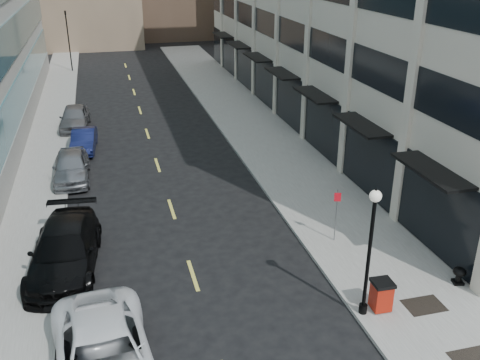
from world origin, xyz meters
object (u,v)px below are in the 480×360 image
lamppost (370,242)px  urn_planter (459,274)px  trash_bin (381,294)px  car_grey_sedan (75,117)px  sign_post (337,208)px  car_blue_sedan (84,140)px  car_white_van (104,357)px  car_black_pickup (65,250)px  traffic_signal (65,15)px  car_silver_sedan (71,166)px

lamppost → urn_planter: size_ratio=6.98×
trash_bin → lamppost: 2.30m
car_grey_sedan → lamppost: size_ratio=0.99×
car_grey_sedan → trash_bin: car_grey_sedan is taller
sign_post → trash_bin: bearing=-76.0°
car_blue_sedan → car_grey_sedan: size_ratio=0.84×
car_white_van → car_black_pickup: car_black_pickup is taller
trash_bin → lamppost: bearing=-175.3°
car_white_van → trash_bin: size_ratio=5.36×
car_white_van → sign_post: size_ratio=2.54×
car_black_pickup → car_white_van: bearing=-72.7°
car_blue_sedan → traffic_signal: bearing=97.8°
urn_planter → traffic_signal: bearing=109.2°
car_grey_sedan → trash_bin: (10.77, -24.44, -0.04)m
car_silver_sedan → car_grey_sedan: bearing=90.1°
car_grey_sedan → urn_planter: (14.40, -23.77, -0.25)m
trash_bin → car_grey_sedan: bearing=115.8°
lamppost → sign_post: lamppost is taller
urn_planter → car_blue_sedan: bearing=125.9°
car_grey_sedan → urn_planter: 27.79m
car_grey_sedan → trash_bin: bearing=-62.6°
car_silver_sedan → car_blue_sedan: (0.63, 4.70, -0.14)m
car_white_van → sign_post: (9.86, 5.71, 0.86)m
car_black_pickup → car_blue_sedan: bearing=93.1°
car_blue_sedan → car_grey_sedan: bearing=102.2°
car_blue_sedan → car_black_pickup: bearing=-87.9°
trash_bin → urn_planter: size_ratio=1.67×
car_white_van → car_blue_sedan: size_ratio=1.53×
car_black_pickup → sign_post: sign_post is taller
car_black_pickup → car_blue_sedan: size_ratio=1.53×
car_silver_sedan → lamppost: lamppost is taller
car_black_pickup → urn_planter: bearing=-13.5°
car_white_van → car_blue_sedan: car_white_van is taller
car_grey_sedan → sign_post: 22.55m
car_white_van → urn_planter: 13.15m
car_white_van → lamppost: 9.05m
car_blue_sedan → sign_post: (10.57, -14.81, 1.05)m
traffic_signal → car_black_pickup: size_ratio=1.14×
urn_planter → trash_bin: bearing=-169.6°
car_black_pickup → trash_bin: bearing=-22.1°
trash_bin → sign_post: sign_post is taller
car_silver_sedan → trash_bin: bearing=-54.1°
traffic_signal → car_silver_sedan: bearing=-88.6°
sign_post → urn_planter: size_ratio=3.53×
car_grey_sedan → urn_planter: car_grey_sedan is taller
car_grey_sedan → sign_post: (11.20, -19.56, 0.90)m
car_blue_sedan → urn_planter: (13.77, -19.02, -0.09)m
car_silver_sedan → lamppost: 18.23m
car_black_pickup → car_blue_sedan: (0.63, 14.01, -0.23)m
car_black_pickup → lamppost: size_ratio=1.28×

